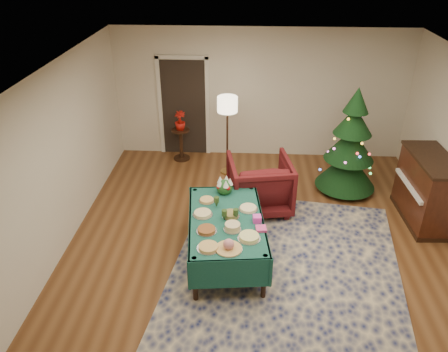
# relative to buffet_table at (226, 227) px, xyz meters

# --- Properties ---
(room_shell) EXTENTS (7.00, 7.00, 7.00)m
(room_shell) POSITION_rel_buffet_table_xyz_m (0.53, 0.09, 0.78)
(room_shell) COLOR #593319
(room_shell) RESTS_ON ground
(doorway) EXTENTS (1.08, 0.04, 2.16)m
(doorway) POSITION_rel_buffet_table_xyz_m (-1.07, 3.58, 0.52)
(doorway) COLOR black
(doorway) RESTS_ON ground
(rug) EXTENTS (3.75, 4.60, 0.02)m
(rug) POSITION_rel_buffet_table_xyz_m (0.85, -0.42, -0.56)
(rug) COLOR #141C4C
(rug) RESTS_ON ground
(buffet_table) EXTENTS (1.26, 1.94, 0.71)m
(buffet_table) POSITION_rel_buffet_table_xyz_m (0.00, 0.00, 0.00)
(buffet_table) COLOR black
(buffet_table) RESTS_ON ground
(platter_0) EXTENTS (0.30, 0.30, 0.04)m
(platter_0) POSITION_rel_buffet_table_xyz_m (-0.19, -0.68, 0.16)
(platter_0) COLOR silver
(platter_0) RESTS_ON buffet_table
(platter_1) EXTENTS (0.35, 0.35, 0.15)m
(platter_1) POSITION_rel_buffet_table_xyz_m (0.07, -0.68, 0.20)
(platter_1) COLOR silver
(platter_1) RESTS_ON buffet_table
(platter_2) EXTENTS (0.31, 0.31, 0.06)m
(platter_2) POSITION_rel_buffet_table_xyz_m (0.33, -0.44, 0.17)
(platter_2) COLOR silver
(platter_2) RESTS_ON buffet_table
(platter_3) EXTENTS (0.28, 0.28, 0.05)m
(platter_3) POSITION_rel_buffet_table_xyz_m (-0.25, -0.31, 0.16)
(platter_3) COLOR silver
(platter_3) RESTS_ON buffet_table
(platter_4) EXTENTS (0.25, 0.25, 0.10)m
(platter_4) POSITION_rel_buffet_table_xyz_m (0.10, -0.25, 0.19)
(platter_4) COLOR silver
(platter_4) RESTS_ON buffet_table
(platter_5) EXTENTS (0.29, 0.29, 0.05)m
(platter_5) POSITION_rel_buffet_table_xyz_m (-0.34, 0.08, 0.16)
(platter_5) COLOR silver
(platter_5) RESTS_ON buffet_table
(platter_6) EXTENTS (0.25, 0.25, 0.07)m
(platter_6) POSITION_rel_buffet_table_xyz_m (0.06, 0.06, 0.17)
(platter_6) COLOR silver
(platter_6) RESTS_ON buffet_table
(platter_7) EXTENTS (0.28, 0.28, 0.04)m
(platter_7) POSITION_rel_buffet_table_xyz_m (0.31, 0.26, 0.16)
(platter_7) COLOR silver
(platter_7) RESTS_ON buffet_table
(platter_8) EXTENTS (0.24, 0.24, 0.04)m
(platter_8) POSITION_rel_buffet_table_xyz_m (-0.31, 0.45, 0.16)
(platter_8) COLOR silver
(platter_8) RESTS_ON buffet_table
(goblet_0) EXTENTS (0.08, 0.08, 0.17)m
(goblet_0) POSITION_rel_buffet_table_xyz_m (-0.16, 0.30, 0.23)
(goblet_0) COLOR #2D471E
(goblet_0) RESTS_ON buffet_table
(goblet_1) EXTENTS (0.08, 0.08, 0.17)m
(goblet_1) POSITION_rel_buffet_table_xyz_m (0.14, -0.00, 0.23)
(goblet_1) COLOR #2D471E
(goblet_1) RESTS_ON buffet_table
(goblet_2) EXTENTS (0.08, 0.08, 0.17)m
(goblet_2) POSITION_rel_buffet_table_xyz_m (-0.02, -0.03, 0.23)
(goblet_2) COLOR #2D471E
(goblet_2) RESTS_ON buffet_table
(napkin_stack) EXTENTS (0.16, 0.16, 0.04)m
(napkin_stack) POSITION_rel_buffet_table_xyz_m (0.49, -0.23, 0.16)
(napkin_stack) COLOR #EC418D
(napkin_stack) RESTS_ON buffet_table
(gift_box) EXTENTS (0.13, 0.13, 0.10)m
(gift_box) POSITION_rel_buffet_table_xyz_m (0.44, -0.05, 0.19)
(gift_box) COLOR #F343C9
(gift_box) RESTS_ON buffet_table
(centerpiece) EXTENTS (0.26, 0.26, 0.29)m
(centerpiece) POSITION_rel_buffet_table_xyz_m (-0.06, 0.71, 0.27)
(centerpiece) COLOR #1E4C1E
(centerpiece) RESTS_ON buffet_table
(armchair) EXTENTS (1.17, 1.12, 1.05)m
(armchair) POSITION_rel_buffet_table_xyz_m (0.50, 1.40, -0.05)
(armchair) COLOR #4F1013
(armchair) RESTS_ON ground
(floor_lamp) EXTENTS (0.39, 0.39, 1.59)m
(floor_lamp) POSITION_rel_buffet_table_xyz_m (-0.11, 2.70, 0.78)
(floor_lamp) COLOR #A57F3F
(floor_lamp) RESTS_ON ground
(side_table) EXTENTS (0.38, 0.38, 0.68)m
(side_table) POSITION_rel_buffet_table_xyz_m (-1.11, 3.24, -0.24)
(side_table) COLOR black
(side_table) RESTS_ON ground
(potted_plant) EXTENTS (0.22, 0.40, 0.22)m
(potted_plant) POSITION_rel_buffet_table_xyz_m (-1.11, 3.24, 0.22)
(potted_plant) COLOR #B1140C
(potted_plant) RESTS_ON side_table
(christmas_tree) EXTENTS (1.32, 1.32, 2.00)m
(christmas_tree) POSITION_rel_buffet_table_xyz_m (2.13, 2.13, 0.33)
(christmas_tree) COLOR black
(christmas_tree) RESTS_ON ground
(piano) EXTENTS (0.68, 1.36, 1.16)m
(piano) POSITION_rel_buffet_table_xyz_m (3.23, 1.21, -0.01)
(piano) COLOR black
(piano) RESTS_ON ground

